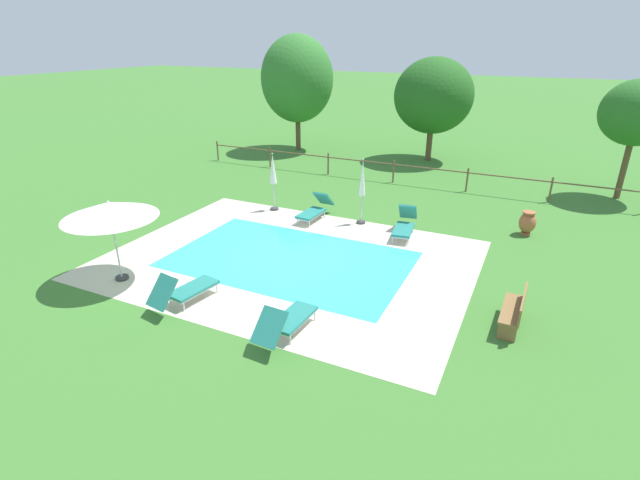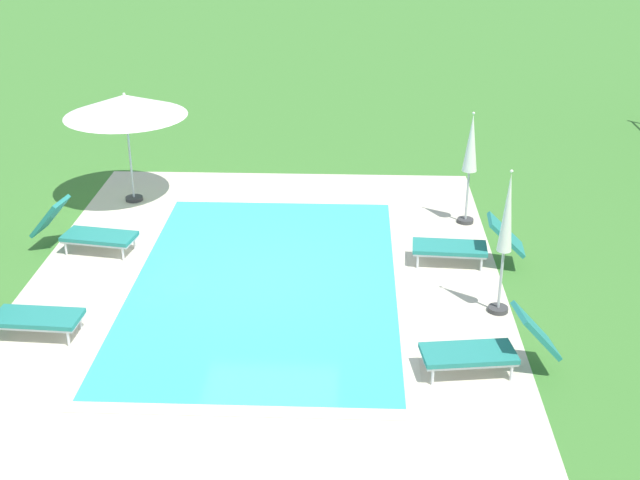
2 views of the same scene
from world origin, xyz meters
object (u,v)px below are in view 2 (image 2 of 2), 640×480
(patio_umbrella_closed_row_west, at_px, (471,150))
(sun_lounger_north_near_steps, at_px, (466,244))
(sun_lounger_north_mid, at_px, (19,312))
(sun_lounger_south_near_corner, at_px, (85,231))
(sun_lounger_north_far, at_px, (488,348))
(patio_umbrella_closed_row_mid_west, at_px, (506,225))
(patio_umbrella_open_foreground, at_px, (125,106))

(patio_umbrella_closed_row_west, bearing_deg, sun_lounger_north_near_steps, -7.05)
(sun_lounger_north_mid, xyz_separation_m, sun_lounger_south_near_corner, (-3.00, 0.11, 0.01))
(sun_lounger_north_mid, height_order, sun_lounger_north_far, sun_lounger_north_far)
(sun_lounger_south_near_corner, height_order, patio_umbrella_closed_row_mid_west, patio_umbrella_closed_row_mid_west)
(patio_umbrella_closed_row_west, bearing_deg, patio_umbrella_closed_row_mid_west, 1.62)
(sun_lounger_north_far, bearing_deg, sun_lounger_south_near_corner, -118.82)
(sun_lounger_north_near_steps, bearing_deg, sun_lounger_north_far, -1.55)
(sun_lounger_north_far, bearing_deg, patio_umbrella_closed_row_west, 176.50)
(sun_lounger_north_far, relative_size, patio_umbrella_closed_row_mid_west, 0.82)
(sun_lounger_south_near_corner, xyz_separation_m, patio_umbrella_open_foreground, (-2.50, 0.26, 1.65))
(sun_lounger_north_mid, height_order, sun_lounger_south_near_corner, sun_lounger_south_near_corner)
(sun_lounger_north_far, height_order, sun_lounger_south_near_corner, sun_lounger_south_near_corner)
(sun_lounger_north_mid, distance_m, patio_umbrella_closed_row_mid_west, 7.47)
(patio_umbrella_closed_row_mid_west, bearing_deg, sun_lounger_north_far, -13.81)
(patio_umbrella_closed_row_west, xyz_separation_m, patio_umbrella_closed_row_mid_west, (3.58, 0.10, 0.01))
(sun_lounger_north_near_steps, relative_size, sun_lounger_south_near_corner, 1.01)
(patio_umbrella_open_foreground, height_order, patio_umbrella_closed_row_west, patio_umbrella_open_foreground)
(sun_lounger_north_near_steps, distance_m, patio_umbrella_open_foreground, 7.35)
(sun_lounger_north_far, xyz_separation_m, patio_umbrella_open_foreground, (-6.22, -6.51, 1.65))
(sun_lounger_north_near_steps, height_order, sun_lounger_north_far, sun_lounger_north_far)
(sun_lounger_south_near_corner, xyz_separation_m, patio_umbrella_closed_row_mid_west, (1.99, 7.20, 1.11))
(patio_umbrella_closed_row_west, bearing_deg, patio_umbrella_open_foreground, -97.51)
(sun_lounger_south_near_corner, bearing_deg, sun_lounger_north_far, 61.18)
(sun_lounger_north_near_steps, relative_size, patio_umbrella_closed_row_mid_west, 0.82)
(patio_umbrella_closed_row_west, bearing_deg, sun_lounger_north_mid, -57.49)
(sun_lounger_north_mid, height_order, patio_umbrella_open_foreground, patio_umbrella_open_foreground)
(patio_umbrella_closed_row_west, relative_size, patio_umbrella_closed_row_mid_west, 0.94)
(sun_lounger_north_near_steps, bearing_deg, patio_umbrella_closed_row_west, 172.95)
(sun_lounger_north_far, bearing_deg, patio_umbrella_open_foreground, -133.72)
(sun_lounger_north_near_steps, distance_m, sun_lounger_south_near_corner, 6.87)
(sun_lounger_north_mid, bearing_deg, patio_umbrella_open_foreground, 176.07)
(sun_lounger_south_near_corner, distance_m, patio_umbrella_open_foreground, 3.01)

